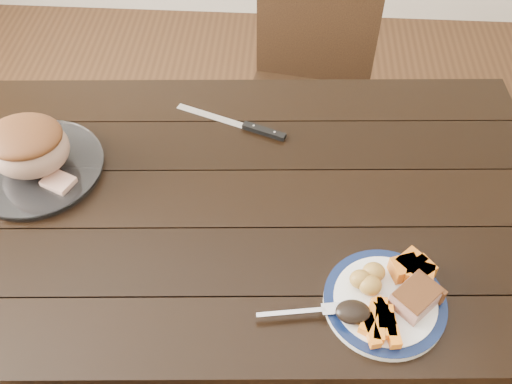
# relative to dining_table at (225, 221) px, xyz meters

# --- Properties ---
(ground) EXTENTS (4.00, 4.00, 0.00)m
(ground) POSITION_rel_dining_table_xyz_m (0.00, 0.00, -0.66)
(ground) COLOR #472B16
(ground) RESTS_ON ground
(dining_table) EXTENTS (1.66, 1.01, 0.75)m
(dining_table) POSITION_rel_dining_table_xyz_m (0.00, 0.00, 0.00)
(dining_table) COLOR black
(dining_table) RESTS_ON ground
(chair_far) EXTENTS (0.49, 0.49, 0.93)m
(chair_far) POSITION_rel_dining_table_xyz_m (0.22, 0.74, -0.13)
(chair_far) COLOR black
(chair_far) RESTS_ON ground
(dinner_plate) EXTENTS (0.25, 0.25, 0.02)m
(dinner_plate) POSITION_rel_dining_table_xyz_m (0.36, -0.27, 0.10)
(dinner_plate) COLOR white
(dinner_plate) RESTS_ON dining_table
(plate_rim) EXTENTS (0.25, 0.25, 0.02)m
(plate_rim) POSITION_rel_dining_table_xyz_m (0.36, -0.27, 0.11)
(plate_rim) COLOR #0C183D
(plate_rim) RESTS_ON dinner_plate
(serving_platter) EXTENTS (0.32, 0.32, 0.02)m
(serving_platter) POSITION_rel_dining_table_xyz_m (-0.47, 0.06, 0.10)
(serving_platter) COLOR white
(serving_platter) RESTS_ON dining_table
(pork_slice) EXTENTS (0.11, 0.11, 0.04)m
(pork_slice) POSITION_rel_dining_table_xyz_m (0.42, -0.27, 0.13)
(pork_slice) COLOR #A67465
(pork_slice) RESTS_ON dinner_plate
(roasted_potatoes) EXTENTS (0.08, 0.08, 0.04)m
(roasted_potatoes) POSITION_rel_dining_table_xyz_m (0.33, -0.23, 0.13)
(roasted_potatoes) COLOR gold
(roasted_potatoes) RESTS_ON dinner_plate
(carrot_batons) EXTENTS (0.08, 0.11, 0.02)m
(carrot_batons) POSITION_rel_dining_table_xyz_m (0.34, -0.32, 0.12)
(carrot_batons) COLOR orange
(carrot_batons) RESTS_ON dinner_plate
(pumpkin_wedges) EXTENTS (0.10, 0.09, 0.04)m
(pumpkin_wedges) POSITION_rel_dining_table_xyz_m (0.42, -0.20, 0.13)
(pumpkin_wedges) COLOR orange
(pumpkin_wedges) RESTS_ON dinner_plate
(dark_mushroom) EXTENTS (0.07, 0.05, 0.03)m
(dark_mushroom) POSITION_rel_dining_table_xyz_m (0.29, -0.31, 0.13)
(dark_mushroom) COLOR black
(dark_mushroom) RESTS_ON dinner_plate
(fork) EXTENTS (0.18, 0.05, 0.00)m
(fork) POSITION_rel_dining_table_xyz_m (0.20, -0.30, 0.11)
(fork) COLOR silver
(fork) RESTS_ON dinner_plate
(roast_joint) EXTENTS (0.20, 0.17, 0.13)m
(roast_joint) POSITION_rel_dining_table_xyz_m (-0.47, 0.06, 0.17)
(roast_joint) COLOR tan
(roast_joint) RESTS_ON serving_platter
(cut_slice) EXTENTS (0.09, 0.08, 0.02)m
(cut_slice) POSITION_rel_dining_table_xyz_m (-0.40, 0.00, 0.12)
(cut_slice) COLOR tan
(cut_slice) RESTS_ON serving_platter
(carving_knife) EXTENTS (0.31, 0.13, 0.01)m
(carving_knife) POSITION_rel_dining_table_xyz_m (0.05, 0.24, 0.10)
(carving_knife) COLOR silver
(carving_knife) RESTS_ON dining_table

